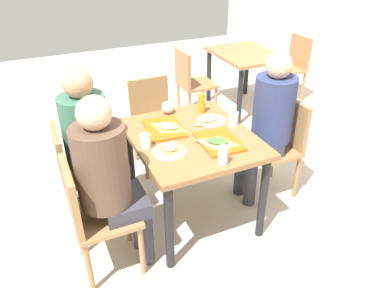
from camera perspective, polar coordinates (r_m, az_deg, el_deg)
ground_plane at (r=3.11m, az=0.00°, el=-10.64°), size 10.00×10.00×0.02m
main_table at (r=2.74m, az=0.00°, el=-0.55°), size 0.99×0.84×0.73m
chair_near_left at (r=2.84m, az=-17.15°, el=-4.02°), size 0.40×0.40×0.84m
chair_near_right at (r=2.44m, az=-15.18°, el=-10.01°), size 0.40×0.40×0.84m
chair_far_side at (r=3.18m, az=13.31°, el=0.49°), size 0.40×0.40×0.84m
chair_left_end at (r=3.52m, az=-6.00°, el=4.20°), size 0.40×0.40×0.84m
person_in_red at (r=2.73m, az=-15.05°, el=0.91°), size 0.32×0.42×1.25m
person_in_brown_jacket at (r=2.31m, az=-12.60°, el=-4.51°), size 0.32×0.42×1.25m
person_far_side at (r=2.99m, az=11.70°, el=4.04°), size 0.32×0.42×1.25m
tray_red_near at (r=2.77m, az=-4.27°, el=2.43°), size 0.38×0.30×0.02m
tray_red_far at (r=2.60m, az=4.13°, el=0.39°), size 0.37×0.28×0.02m
paper_plate_center at (r=2.89m, az=2.96°, el=3.62°), size 0.22×0.22×0.01m
paper_plate_near_edge at (r=2.49m, az=-3.43°, el=-1.15°), size 0.22×0.22×0.01m
pizza_slice_a at (r=2.76m, az=-3.67°, el=2.69°), size 0.26×0.25×0.02m
pizza_slice_b at (r=2.56m, az=3.84°, el=0.39°), size 0.25×0.26×0.02m
pizza_slice_c at (r=2.88m, az=2.56°, el=3.76°), size 0.17×0.22×0.02m
pizza_slice_d at (r=2.51m, az=-3.25°, el=-0.54°), size 0.22×0.20×0.02m
plastic_cup_a at (r=2.83m, az=6.41°, el=3.90°), size 0.07×0.07×0.10m
plastic_cup_b at (r=2.53m, az=-7.16°, el=0.44°), size 0.07×0.07×0.10m
soda_can at (r=2.34m, az=4.76°, el=-1.74°), size 0.07×0.07×0.12m
condiment_bottle at (r=3.00m, az=1.48°, el=6.26°), size 0.06×0.06×0.16m
foil_bundle at (r=3.00m, az=-3.73°, el=5.60°), size 0.10×0.10×0.10m
handbag at (r=3.32m, az=-17.54°, el=-5.96°), size 0.32×0.17×0.28m
background_table at (r=4.69m, az=8.12°, el=12.28°), size 0.90×0.70×0.73m
background_chair_near at (r=4.39m, az=-0.25°, el=9.76°), size 0.40×0.40×0.84m
background_chair_far at (r=5.15m, az=15.13°, el=11.81°), size 0.40×0.40×0.84m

